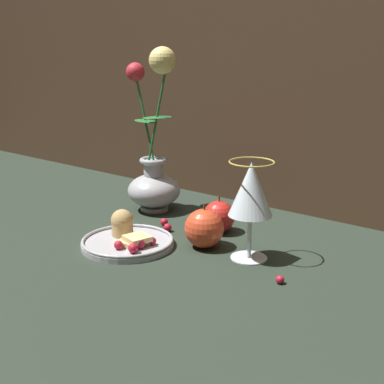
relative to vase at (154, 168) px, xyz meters
The scene contains 9 objects.
ground_plane 0.24m from the vase, 31.80° to the right, with size 2.40×2.40×0.00m, color #232D23.
vase is the anchor object (origin of this frame).
plate_with_pastries 0.25m from the vase, 61.66° to the right, with size 0.18×0.18×0.06m.
wine_glass 0.35m from the vase, 18.27° to the right, with size 0.08×0.08×0.18m.
apple_beside_vase 0.22m from the vase, ahead, with size 0.07×0.07×0.08m.
apple_near_glass 0.27m from the vase, 27.11° to the right, with size 0.08×0.08×0.09m.
berry_near_plate 0.47m from the vase, 21.48° to the right, with size 0.01×0.01×0.01m, color #AD192D.
berry_front_center 0.15m from the vase, 37.58° to the right, with size 0.02×0.02×0.02m, color #AD192D.
berry_by_glass_stem 0.18m from the vase, 37.81° to the right, with size 0.02×0.02×0.02m, color #AD192D.
Camera 1 is at (0.63, -0.78, 0.38)m, focal length 50.00 mm.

